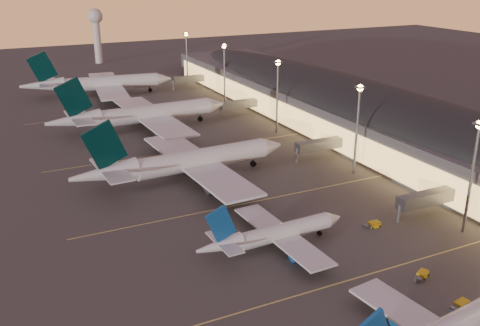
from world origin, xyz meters
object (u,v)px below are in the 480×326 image
(airliner_wide_far, at_px, (99,84))
(baggage_tug_b, at_px, (460,306))
(airliner_wide_mid, at_px, (142,115))
(baggage_tug_c, at_px, (372,225))
(airliner_narrow_north, at_px, (273,234))
(airliner_wide_near, at_px, (185,162))
(baggage_tug_d, at_px, (422,275))
(radar_tower, at_px, (96,27))

(airliner_wide_far, bearing_deg, baggage_tug_b, -77.36)
(airliner_wide_mid, relative_size, baggage_tug_c, 16.16)
(airliner_narrow_north, height_order, airliner_wide_far, airliner_wide_far)
(airliner_wide_near, relative_size, baggage_tug_b, 14.58)
(airliner_wide_near, xyz_separation_m, airliner_wide_mid, (2.89, 53.13, 0.33))
(baggage_tug_b, bearing_deg, airliner_wide_near, 95.62)
(baggage_tug_d, bearing_deg, baggage_tug_c, 52.00)
(airliner_wide_mid, height_order, baggage_tug_d, airliner_wide_mid)
(airliner_wide_mid, bearing_deg, baggage_tug_d, -82.72)
(baggage_tug_c, height_order, baggage_tug_d, baggage_tug_c)
(airliner_wide_far, height_order, baggage_tug_c, airliner_wide_far)
(radar_tower, bearing_deg, baggage_tug_c, -87.92)
(airliner_narrow_north, bearing_deg, baggage_tug_c, -5.49)
(airliner_wide_mid, xyz_separation_m, baggage_tug_d, (20.07, -120.18, -4.99))
(airliner_narrow_north, xyz_separation_m, baggage_tug_d, (19.95, -22.62, -2.70))
(airliner_wide_near, bearing_deg, airliner_wide_mid, 83.93)
(airliner_wide_mid, distance_m, baggage_tug_c, 102.40)
(radar_tower, bearing_deg, baggage_tug_d, -89.20)
(baggage_tug_d, bearing_deg, airliner_wide_mid, 75.47)
(airliner_wide_far, distance_m, baggage_tug_b, 193.19)
(radar_tower, xyz_separation_m, baggage_tug_b, (2.79, -280.70, -21.32))
(airliner_narrow_north, bearing_deg, airliner_wide_near, 91.87)
(airliner_wide_near, xyz_separation_m, baggage_tug_d, (22.97, -67.05, -4.66))
(airliner_narrow_north, xyz_separation_m, baggage_tug_c, (25.20, -1.53, -2.67))
(airliner_wide_far, relative_size, radar_tower, 2.08)
(airliner_narrow_north, distance_m, baggage_tug_d, 30.28)
(radar_tower, distance_m, baggage_tug_b, 281.52)
(airliner_wide_far, bearing_deg, airliner_narrow_north, -82.84)
(airliner_narrow_north, height_order, airliner_wide_near, airliner_wide_near)
(airliner_wide_near, relative_size, radar_tower, 1.94)
(airliner_wide_near, bearing_deg, airliner_wide_far, 86.76)
(airliner_wide_mid, relative_size, radar_tower, 2.06)
(airliner_wide_far, bearing_deg, airliner_wide_near, -84.01)
(radar_tower, bearing_deg, baggage_tug_b, -89.43)
(airliner_wide_near, height_order, baggage_tug_c, airliner_wide_near)
(airliner_wide_mid, xyz_separation_m, airliner_wide_far, (-2.31, 61.45, 0.04))
(airliner_wide_far, relative_size, baggage_tug_c, 16.31)
(airliner_narrow_north, distance_m, airliner_wide_near, 44.58)
(airliner_wide_near, xyz_separation_m, baggage_tug_c, (28.22, -45.96, -4.63))
(airliner_narrow_north, xyz_separation_m, airliner_wide_far, (-2.43, 159.02, 2.33))
(airliner_wide_near, bearing_deg, baggage_tug_b, -77.10)
(baggage_tug_d, bearing_deg, radar_tower, 66.79)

